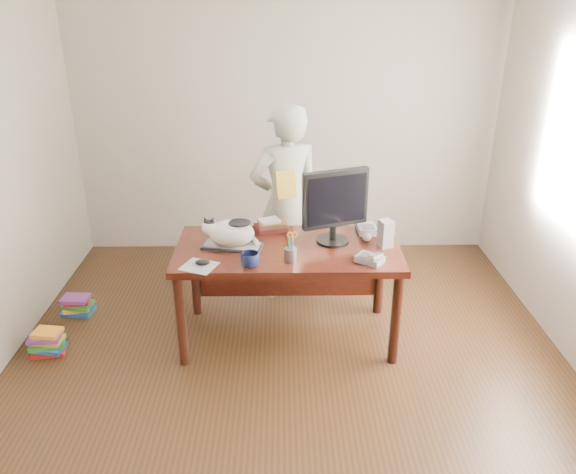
{
  "coord_description": "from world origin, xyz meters",
  "views": [
    {
      "loc": [
        -0.04,
        -3.04,
        2.44
      ],
      "look_at": [
        0.0,
        0.55,
        0.85
      ],
      "focal_mm": 35.0,
      "sensor_mm": 36.0,
      "label": 1
    }
  ],
  "objects_px": {
    "speaker": "(386,234)",
    "baseball": "(367,237)",
    "keyboard": "(232,246)",
    "book_stack": "(271,225)",
    "desk": "(288,261)",
    "person": "(286,204)",
    "book_pile_b": "(77,305)",
    "pen_cup": "(291,253)",
    "mouse": "(202,262)",
    "calculator": "(367,229)",
    "monitor": "(335,203)",
    "book_pile_a": "(48,342)",
    "cat": "(230,232)",
    "phone": "(370,259)",
    "coffee_mug": "(250,260)"
  },
  "relations": [
    {
      "from": "pen_cup",
      "to": "phone",
      "type": "bearing_deg",
      "value": -2.16
    },
    {
      "from": "keyboard",
      "to": "book_stack",
      "type": "bearing_deg",
      "value": 59.87
    },
    {
      "from": "coffee_mug",
      "to": "desk",
      "type": "bearing_deg",
      "value": 56.58
    },
    {
      "from": "baseball",
      "to": "book_stack",
      "type": "bearing_deg",
      "value": 162.66
    },
    {
      "from": "coffee_mug",
      "to": "book_pile_b",
      "type": "relative_size",
      "value": 0.49
    },
    {
      "from": "phone",
      "to": "book_stack",
      "type": "distance_m",
      "value": 0.88
    },
    {
      "from": "speaker",
      "to": "baseball",
      "type": "height_order",
      "value": "speaker"
    },
    {
      "from": "pen_cup",
      "to": "speaker",
      "type": "height_order",
      "value": "pen_cup"
    },
    {
      "from": "baseball",
      "to": "book_pile_a",
      "type": "relative_size",
      "value": 0.25
    },
    {
      "from": "cat",
      "to": "monitor",
      "type": "xyz_separation_m",
      "value": [
        0.75,
        0.07,
        0.19
      ]
    },
    {
      "from": "cat",
      "to": "person",
      "type": "height_order",
      "value": "person"
    },
    {
      "from": "keyboard",
      "to": "person",
      "type": "relative_size",
      "value": 0.27
    },
    {
      "from": "mouse",
      "to": "pen_cup",
      "type": "bearing_deg",
      "value": 27.37
    },
    {
      "from": "keyboard",
      "to": "book_pile_b",
      "type": "xyz_separation_m",
      "value": [
        -1.32,
        0.36,
        -0.69
      ]
    },
    {
      "from": "calculator",
      "to": "coffee_mug",
      "type": "bearing_deg",
      "value": -148.95
    },
    {
      "from": "book_pile_b",
      "to": "calculator",
      "type": "bearing_deg",
      "value": -2.13
    },
    {
      "from": "desk",
      "to": "baseball",
      "type": "height_order",
      "value": "baseball"
    },
    {
      "from": "pen_cup",
      "to": "mouse",
      "type": "xyz_separation_m",
      "value": [
        -0.59,
        -0.05,
        -0.04
      ]
    },
    {
      "from": "baseball",
      "to": "book_pile_b",
      "type": "height_order",
      "value": "baseball"
    },
    {
      "from": "speaker",
      "to": "baseball",
      "type": "bearing_deg",
      "value": 125.1
    },
    {
      "from": "phone",
      "to": "book_pile_b",
      "type": "bearing_deg",
      "value": -158.45
    },
    {
      "from": "speaker",
      "to": "book_stack",
      "type": "relative_size",
      "value": 0.72
    },
    {
      "from": "cat",
      "to": "calculator",
      "type": "height_order",
      "value": "cat"
    },
    {
      "from": "baseball",
      "to": "book_pile_b",
      "type": "distance_m",
      "value": 2.42
    },
    {
      "from": "keyboard",
      "to": "speaker",
      "type": "relative_size",
      "value": 2.28
    },
    {
      "from": "mouse",
      "to": "phone",
      "type": "distance_m",
      "value": 1.13
    },
    {
      "from": "desk",
      "to": "monitor",
      "type": "distance_m",
      "value": 0.57
    },
    {
      "from": "book_stack",
      "to": "monitor",
      "type": "bearing_deg",
      "value": -42.91
    },
    {
      "from": "desk",
      "to": "book_pile_a",
      "type": "xyz_separation_m",
      "value": [
        -1.75,
        -0.28,
        -0.51
      ]
    },
    {
      "from": "coffee_mug",
      "to": "person",
      "type": "height_order",
      "value": "person"
    },
    {
      "from": "book_pile_a",
      "to": "keyboard",
      "type": "bearing_deg",
      "value": 8.01
    },
    {
      "from": "phone",
      "to": "pen_cup",
      "type": "bearing_deg",
      "value": -145.81
    },
    {
      "from": "keyboard",
      "to": "book_pile_b",
      "type": "distance_m",
      "value": 1.54
    },
    {
      "from": "mouse",
      "to": "calculator",
      "type": "xyz_separation_m",
      "value": [
        1.17,
        0.55,
        0.0
      ]
    },
    {
      "from": "pen_cup",
      "to": "speaker",
      "type": "distance_m",
      "value": 0.72
    },
    {
      "from": "speaker",
      "to": "person",
      "type": "height_order",
      "value": "person"
    },
    {
      "from": "person",
      "to": "book_pile_b",
      "type": "height_order",
      "value": "person"
    },
    {
      "from": "pen_cup",
      "to": "monitor",
      "type": "bearing_deg",
      "value": 42.7
    },
    {
      "from": "mouse",
      "to": "keyboard",
      "type": "bearing_deg",
      "value": 79.42
    },
    {
      "from": "keyboard",
      "to": "mouse",
      "type": "relative_size",
      "value": 3.91
    },
    {
      "from": "monitor",
      "to": "calculator",
      "type": "xyz_separation_m",
      "value": [
        0.27,
        0.2,
        -0.28
      ]
    },
    {
      "from": "desk",
      "to": "book_pile_a",
      "type": "relative_size",
      "value": 5.92
    },
    {
      "from": "phone",
      "to": "book_stack",
      "type": "height_order",
      "value": "book_stack"
    },
    {
      "from": "mouse",
      "to": "calculator",
      "type": "bearing_deg",
      "value": 47.18
    },
    {
      "from": "baseball",
      "to": "calculator",
      "type": "distance_m",
      "value": 0.17
    },
    {
      "from": "desk",
      "to": "calculator",
      "type": "height_order",
      "value": "calculator"
    },
    {
      "from": "cat",
      "to": "person",
      "type": "xyz_separation_m",
      "value": [
        0.4,
        0.68,
        -0.05
      ]
    },
    {
      "from": "desk",
      "to": "book_pile_a",
      "type": "distance_m",
      "value": 1.85
    },
    {
      "from": "keyboard",
      "to": "calculator",
      "type": "relative_size",
      "value": 2.32
    },
    {
      "from": "person",
      "to": "book_pile_b",
      "type": "bearing_deg",
      "value": -8.61
    }
  ]
}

